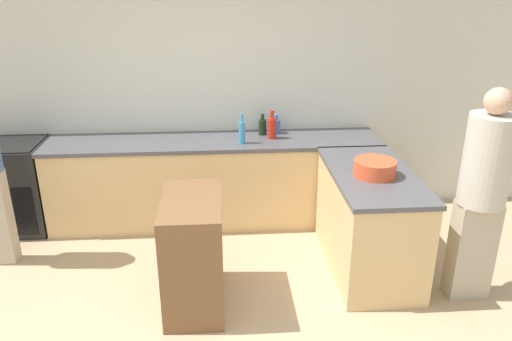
# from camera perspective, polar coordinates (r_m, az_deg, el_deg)

# --- Properties ---
(wall_back) EXTENTS (8.00, 0.06, 2.70)m
(wall_back) POSITION_cam_1_polar(r_m,az_deg,el_deg) (5.28, -4.96, 9.32)
(wall_back) COLOR silver
(wall_back) RESTS_ON ground_plane
(counter_back) EXTENTS (3.37, 0.66, 0.90)m
(counter_back) POSITION_cam_1_polar(r_m,az_deg,el_deg) (5.22, -4.67, -1.17)
(counter_back) COLOR #D6B27A
(counter_back) RESTS_ON ground_plane
(counter_peninsula) EXTENTS (0.69, 1.38, 0.90)m
(counter_peninsula) POSITION_cam_1_polar(r_m,az_deg,el_deg) (4.51, 12.70, -5.50)
(counter_peninsula) COLOR #D6B27A
(counter_peninsula) RESTS_ON ground_plane
(range_oven) EXTENTS (0.72, 0.63, 0.91)m
(range_oven) POSITION_cam_1_polar(r_m,az_deg,el_deg) (5.63, -26.04, -1.63)
(range_oven) COLOR black
(range_oven) RESTS_ON ground_plane
(island_table) EXTENTS (0.45, 0.80, 0.90)m
(island_table) POSITION_cam_1_polar(r_m,az_deg,el_deg) (3.95, -7.15, -9.24)
(island_table) COLOR brown
(island_table) RESTS_ON ground_plane
(mixing_bowl) EXTENTS (0.35, 0.35, 0.13)m
(mixing_bowl) POSITION_cam_1_polar(r_m,az_deg,el_deg) (4.24, 13.43, 0.28)
(mixing_bowl) COLOR #DB512D
(mixing_bowl) RESTS_ON counter_peninsula
(wine_bottle_dark) EXTENTS (0.08, 0.08, 0.22)m
(wine_bottle_dark) POSITION_cam_1_polar(r_m,az_deg,el_deg) (5.19, 0.74, 5.06)
(wine_bottle_dark) COLOR black
(wine_bottle_dark) RESTS_ON counter_back
(dish_soap_bottle) EXTENTS (0.06, 0.06, 0.30)m
(dish_soap_bottle) POSITION_cam_1_polar(r_m,az_deg,el_deg) (4.91, -1.60, 4.47)
(dish_soap_bottle) COLOR #338CBF
(dish_soap_bottle) RESTS_ON counter_back
(hot_sauce_bottle) EXTENTS (0.09, 0.09, 0.29)m
(hot_sauce_bottle) POSITION_cam_1_polar(r_m,az_deg,el_deg) (5.06, 1.82, 4.96)
(hot_sauce_bottle) COLOR red
(hot_sauce_bottle) RESTS_ON counter_back
(water_bottle_blue) EXTENTS (0.09, 0.09, 0.20)m
(water_bottle_blue) POSITION_cam_1_polar(r_m,az_deg,el_deg) (5.24, 2.29, 5.11)
(water_bottle_blue) COLOR #386BB7
(water_bottle_blue) RESTS_ON counter_back
(person_at_peninsula) EXTENTS (0.36, 0.36, 1.72)m
(person_at_peninsula) POSITION_cam_1_polar(r_m,az_deg,el_deg) (4.16, 24.43, -2.09)
(person_at_peninsula) COLOR #ADA38E
(person_at_peninsula) RESTS_ON ground_plane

